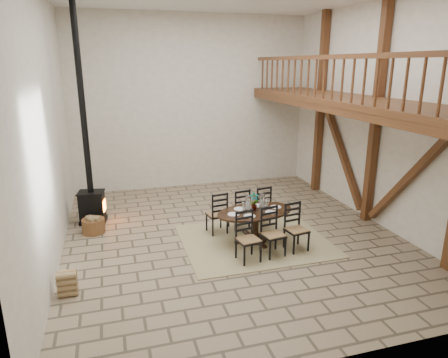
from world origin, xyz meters
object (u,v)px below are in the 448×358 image
object	(u,v)px
wood_stove	(89,176)
log_stack	(67,283)
dining_table	(255,225)
log_basket	(93,225)

from	to	relation	value
wood_stove	log_stack	size ratio (longest dim) A/B	11.86
dining_table	wood_stove	distance (m)	3.96
wood_stove	log_basket	distance (m)	1.16
wood_stove	log_basket	world-z (taller)	wood_stove
dining_table	log_basket	xyz separation A→B (m)	(-3.28, 1.41, -0.19)
dining_table	wood_stove	world-z (taller)	wood_stove
dining_table	log_stack	bearing A→B (deg)	-172.19
wood_stove	log_basket	xyz separation A→B (m)	(0.02, -0.64, -0.97)
dining_table	log_stack	world-z (taller)	dining_table
log_basket	dining_table	bearing A→B (deg)	-23.21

